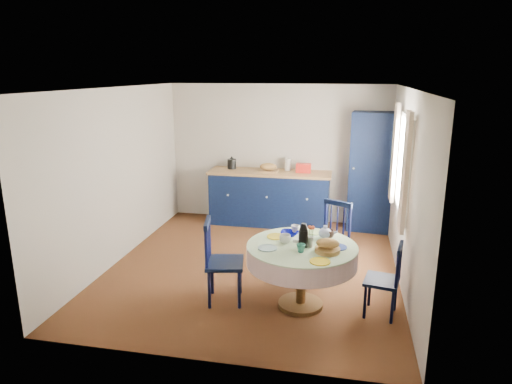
# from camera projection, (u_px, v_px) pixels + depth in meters

# --- Properties ---
(floor) EXTENTS (4.50, 4.50, 0.00)m
(floor) POSITION_uv_depth(u_px,v_px,m) (253.00, 267.00, 6.54)
(floor) COLOR black
(floor) RESTS_ON ground
(ceiling) EXTENTS (4.50, 4.50, 0.00)m
(ceiling) POSITION_uv_depth(u_px,v_px,m) (253.00, 88.00, 5.90)
(ceiling) COLOR white
(ceiling) RESTS_ON wall_back
(wall_back) EXTENTS (4.00, 0.02, 2.50)m
(wall_back) POSITION_uv_depth(u_px,v_px,m) (278.00, 154.00, 8.35)
(wall_back) COLOR beige
(wall_back) RESTS_ON floor
(wall_left) EXTENTS (0.02, 4.50, 2.50)m
(wall_left) POSITION_uv_depth(u_px,v_px,m) (118.00, 176.00, 6.60)
(wall_left) COLOR beige
(wall_left) RESTS_ON floor
(wall_right) EXTENTS (0.02, 4.50, 2.50)m
(wall_right) POSITION_uv_depth(u_px,v_px,m) (406.00, 189.00, 5.84)
(wall_right) COLOR beige
(wall_right) RESTS_ON floor
(window) EXTENTS (0.10, 1.74, 1.45)m
(window) POSITION_uv_depth(u_px,v_px,m) (402.00, 164.00, 6.06)
(window) COLOR white
(window) RESTS_ON wall_right
(kitchen_counter) EXTENTS (2.19, 0.68, 1.22)m
(kitchen_counter) POSITION_uv_depth(u_px,v_px,m) (270.00, 197.00, 8.29)
(kitchen_counter) COLOR black
(kitchen_counter) RESTS_ON floor
(pantry_cabinet) EXTENTS (0.76, 0.57, 2.06)m
(pantry_cabinet) POSITION_uv_depth(u_px,v_px,m) (371.00, 172.00, 7.85)
(pantry_cabinet) COLOR black
(pantry_cabinet) RESTS_ON floor
(dining_table) EXTENTS (1.28, 1.28, 1.05)m
(dining_table) POSITION_uv_depth(u_px,v_px,m) (303.00, 255.00, 5.27)
(dining_table) COLOR #523A17
(dining_table) RESTS_ON floor
(chair_left) EXTENTS (0.52, 0.54, 1.03)m
(chair_left) POSITION_uv_depth(u_px,v_px,m) (221.00, 261.00, 5.44)
(chair_left) COLOR black
(chair_left) RESTS_ON floor
(chair_far) EXTENTS (0.62, 0.61, 1.03)m
(chair_far) POSITION_uv_depth(u_px,v_px,m) (331.00, 240.00, 6.11)
(chair_far) COLOR black
(chair_far) RESTS_ON floor
(chair_right) EXTENTS (0.44, 0.46, 0.87)m
(chair_right) POSITION_uv_depth(u_px,v_px,m) (385.00, 279.00, 5.13)
(chair_right) COLOR black
(chair_right) RESTS_ON floor
(mug_a) EXTENTS (0.13, 0.13, 0.10)m
(mug_a) POSITION_uv_depth(u_px,v_px,m) (285.00, 239.00, 5.30)
(mug_a) COLOR silver
(mug_a) RESTS_ON dining_table
(mug_b) EXTENTS (0.10, 0.10, 0.09)m
(mug_b) POSITION_uv_depth(u_px,v_px,m) (301.00, 248.00, 5.03)
(mug_b) COLOR #256759
(mug_b) RESTS_ON dining_table
(mug_c) EXTENTS (0.13, 0.13, 0.10)m
(mug_c) POSITION_uv_depth(u_px,v_px,m) (329.00, 234.00, 5.46)
(mug_c) COLOR black
(mug_c) RESTS_ON dining_table
(mug_d) EXTENTS (0.11, 0.11, 0.10)m
(mug_d) POSITION_uv_depth(u_px,v_px,m) (295.00, 229.00, 5.62)
(mug_d) COLOR silver
(mug_d) RESTS_ON dining_table
(cobalt_bowl) EXTENTS (0.22, 0.22, 0.05)m
(cobalt_bowl) POSITION_uv_depth(u_px,v_px,m) (290.00, 233.00, 5.55)
(cobalt_bowl) COLOR #030673
(cobalt_bowl) RESTS_ON dining_table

